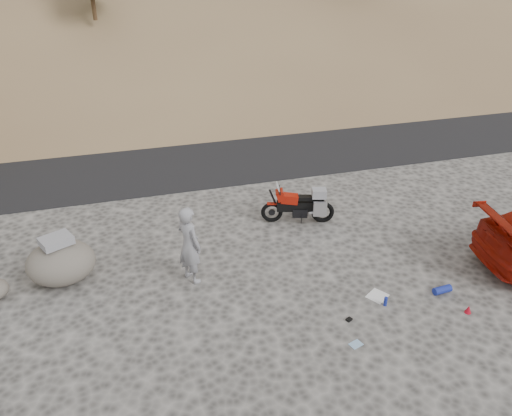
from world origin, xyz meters
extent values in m
plane|color=#3B3937|center=(0.00, 0.00, 0.00)|extent=(140.00, 140.00, 0.00)
cube|color=black|center=(0.00, 9.00, 0.00)|extent=(120.00, 7.00, 0.05)
cylinder|color=#392514|center=(-4.00, 14.00, 4.90)|extent=(0.17, 0.17, 1.40)
torus|color=black|center=(0.26, 2.94, 0.31)|extent=(0.63, 0.28, 0.62)
cylinder|color=black|center=(0.26, 2.94, 0.31)|extent=(0.20, 0.11, 0.19)
torus|color=black|center=(1.66, 2.54, 0.31)|extent=(0.67, 0.31, 0.66)
cylinder|color=black|center=(1.66, 2.54, 0.31)|extent=(0.22, 0.13, 0.21)
cylinder|color=black|center=(0.33, 2.92, 0.66)|extent=(0.35, 0.15, 0.76)
cylinder|color=black|center=(0.46, 2.88, 1.01)|extent=(0.20, 0.57, 0.04)
cube|color=black|center=(0.94, 2.75, 0.52)|extent=(1.15, 0.52, 0.28)
cube|color=black|center=(1.03, 2.72, 0.33)|extent=(0.48, 0.39, 0.26)
cube|color=#991408|center=(0.73, 2.80, 0.75)|extent=(0.55, 0.41, 0.29)
cube|color=#991408|center=(0.49, 2.87, 0.86)|extent=(0.36, 0.38, 0.33)
cube|color=silver|center=(0.42, 2.89, 1.11)|extent=(0.18, 0.30, 0.24)
cube|color=black|center=(1.17, 2.68, 0.77)|extent=(0.55, 0.34, 0.11)
cube|color=black|center=(1.51, 2.58, 0.73)|extent=(0.36, 0.25, 0.09)
cube|color=silver|center=(1.48, 2.34, 0.54)|extent=(0.39, 0.21, 0.42)
cube|color=silver|center=(1.61, 2.81, 0.54)|extent=(0.39, 0.21, 0.42)
cube|color=gray|center=(1.53, 2.58, 0.92)|extent=(0.47, 0.41, 0.24)
cube|color=#991408|center=(0.26, 2.94, 0.59)|extent=(0.30, 0.19, 0.04)
cylinder|color=black|center=(1.03, 2.54, 0.17)|extent=(0.08, 0.20, 0.34)
cylinder|color=silver|center=(1.45, 2.47, 0.38)|extent=(0.44, 0.20, 0.12)
imported|color=gray|center=(-2.40, 0.84, 0.00)|extent=(0.76, 0.85, 1.95)
ellipsoid|color=#5C564F|center=(-5.33, 1.62, 0.51)|extent=(1.85, 1.67, 1.02)
cube|color=gray|center=(-5.33, 1.62, 1.11)|extent=(0.80, 0.73, 0.18)
cube|color=white|center=(1.56, -0.97, 0.01)|extent=(0.58, 0.57, 0.01)
cylinder|color=navy|center=(3.05, -1.26, 0.09)|extent=(0.45, 0.21, 0.17)
cylinder|color=navy|center=(1.58, -1.31, 0.11)|extent=(0.08, 0.08, 0.22)
cone|color=#B40C1D|center=(3.19, -2.02, 0.09)|extent=(0.17, 0.17, 0.19)
cube|color=black|center=(0.59, -1.54, 0.02)|extent=(0.16, 0.15, 0.04)
cube|color=#88ADD2|center=(0.41, -2.24, 0.01)|extent=(0.30, 0.26, 0.01)
camera|label=1|loc=(-3.58, -8.91, 7.20)|focal=35.00mm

